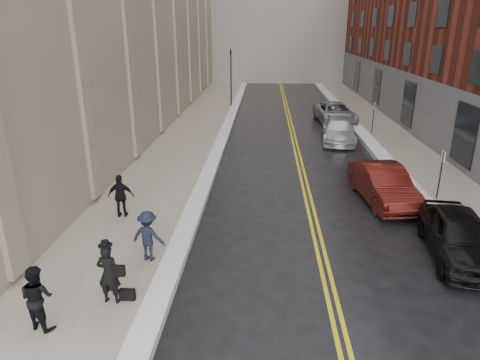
# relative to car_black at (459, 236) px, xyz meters

# --- Properties ---
(ground) EXTENTS (160.00, 160.00, 0.00)m
(ground) POSITION_rel_car_black_xyz_m (-6.80, -3.30, -0.77)
(ground) COLOR black
(ground) RESTS_ON ground
(sidewalk_left) EXTENTS (4.00, 64.00, 0.15)m
(sidewalk_left) POSITION_rel_car_black_xyz_m (-11.30, 12.70, -0.70)
(sidewalk_left) COLOR gray
(sidewalk_left) RESTS_ON ground
(sidewalk_right) EXTENTS (3.00, 64.00, 0.15)m
(sidewalk_right) POSITION_rel_car_black_xyz_m (2.20, 12.70, -0.70)
(sidewalk_right) COLOR gray
(sidewalk_right) RESTS_ON ground
(lane_stripe_a) EXTENTS (0.12, 64.00, 0.01)m
(lane_stripe_a) POSITION_rel_car_black_xyz_m (-4.42, 12.70, -0.77)
(lane_stripe_a) COLOR gold
(lane_stripe_a) RESTS_ON ground
(lane_stripe_b) EXTENTS (0.12, 64.00, 0.01)m
(lane_stripe_b) POSITION_rel_car_black_xyz_m (-4.18, 12.70, -0.77)
(lane_stripe_b) COLOR gold
(lane_stripe_b) RESTS_ON ground
(snow_ridge_left) EXTENTS (0.70, 60.80, 0.26)m
(snow_ridge_left) POSITION_rel_car_black_xyz_m (-9.00, 12.70, -0.64)
(snow_ridge_left) COLOR white
(snow_ridge_left) RESTS_ON ground
(snow_ridge_right) EXTENTS (0.85, 60.80, 0.30)m
(snow_ridge_right) POSITION_rel_car_black_xyz_m (0.35, 12.70, -0.62)
(snow_ridge_right) COLOR white
(snow_ridge_right) RESTS_ON ground
(traffic_signal) EXTENTS (0.18, 0.15, 5.20)m
(traffic_signal) POSITION_rel_car_black_xyz_m (-9.40, 26.70, 2.31)
(traffic_signal) COLOR black
(traffic_signal) RESTS_ON ground
(parking_sign_near) EXTENTS (0.06, 0.35, 2.23)m
(parking_sign_near) POSITION_rel_car_black_xyz_m (1.10, 4.70, 0.59)
(parking_sign_near) COLOR black
(parking_sign_near) RESTS_ON ground
(parking_sign_far) EXTENTS (0.06, 0.35, 2.23)m
(parking_sign_far) POSITION_rel_car_black_xyz_m (1.10, 16.70, 0.59)
(parking_sign_far) COLOR black
(parking_sign_far) RESTS_ON ground
(car_black) EXTENTS (2.36, 4.71, 1.54)m
(car_black) POSITION_rel_car_black_xyz_m (0.00, 0.00, 0.00)
(car_black) COLOR black
(car_black) RESTS_ON ground
(car_maroon) EXTENTS (2.23, 4.92, 1.57)m
(car_maroon) POSITION_rel_car_black_xyz_m (-1.22, 4.61, 0.01)
(car_maroon) COLOR #430F0C
(car_maroon) RESTS_ON ground
(car_silver_near) EXTENTS (2.57, 5.16, 1.44)m
(car_silver_near) POSITION_rel_car_black_xyz_m (-1.47, 14.77, -0.05)
(car_silver_near) COLOR #B8BBC0
(car_silver_near) RESTS_ON ground
(car_silver_far) EXTENTS (3.05, 5.77, 1.55)m
(car_silver_far) POSITION_rel_car_black_xyz_m (-0.87, 20.47, 0.00)
(car_silver_far) COLOR #97999F
(car_silver_far) RESTS_ON ground
(pedestrian_main) EXTENTS (0.63, 0.43, 1.67)m
(pedestrian_main) POSITION_rel_car_black_xyz_m (-10.21, -3.20, 0.22)
(pedestrian_main) COLOR black
(pedestrian_main) RESTS_ON sidewalk_left
(pedestrian_a) EXTENTS (0.97, 0.87, 1.66)m
(pedestrian_a) POSITION_rel_car_black_xyz_m (-11.56, -4.28, 0.21)
(pedestrian_a) COLOR black
(pedestrian_a) RESTS_ON sidewalk_left
(pedestrian_b) EXTENTS (1.16, 0.82, 1.63)m
(pedestrian_b) POSITION_rel_car_black_xyz_m (-9.77, -0.98, 0.19)
(pedestrian_b) COLOR black
(pedestrian_b) RESTS_ON sidewalk_left
(pedestrian_c) EXTENTS (1.01, 0.49, 1.67)m
(pedestrian_c) POSITION_rel_car_black_xyz_m (-11.64, 2.15, 0.21)
(pedestrian_c) COLOR black
(pedestrian_c) RESTS_ON sidewalk_left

